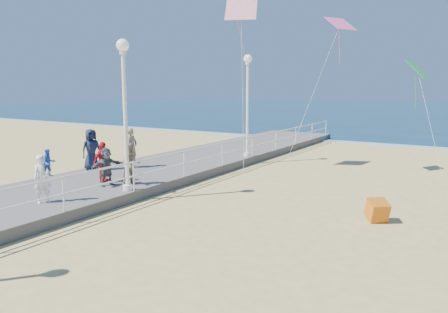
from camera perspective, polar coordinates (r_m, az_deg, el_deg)
The scene contains 17 objects.
ground at distance 13.26m, azimuth 4.75°, elevation -8.96°, with size 160.00×160.00×0.00m, color #D9BF71.
surf_line at distance 32.52m, azimuth 21.30°, elevation 1.38°, with size 160.00×1.20×0.04m, color white.
boardwalk at distance 17.75m, azimuth -17.44°, elevation -3.99°, with size 5.00×44.00×0.40m, color slate.
railing at distance 15.80m, azimuth -11.76°, elevation -1.47°, with size 0.05×42.00×0.55m.
lamp_post_mid at distance 15.75m, azimuth -12.85°, elevation 7.29°, with size 0.44×0.44×5.32m.
lamp_post_far at distance 23.06m, azimuth 3.10°, elevation 8.07°, with size 0.44×0.44×5.32m.
woman_holding_toddler at distance 15.17m, azimuth -22.61°, elevation -2.70°, with size 0.57×0.37×1.56m, color white.
toddler_held at distance 15.04m, azimuth -21.93°, elevation -0.77°, with size 0.43×0.34×0.89m, color blue.
spectator_1 at distance 16.83m, azimuth -12.05°, elevation -1.02°, with size 0.77×0.60×1.59m, color gray.
spectator_3 at distance 17.65m, azimuth -15.57°, elevation -0.69°, with size 0.93×0.39×1.58m, color red.
spectator_4 at distance 20.22m, azimuth -16.94°, elevation 0.86°, with size 0.90×0.59×1.85m, color #1A2139.
spectator_5 at distance 16.98m, azimuth -15.09°, elevation -1.28°, with size 1.35×0.43×1.45m, color #505054.
spectator_6 at distance 20.44m, azimuth -11.95°, elevation 1.13°, with size 0.67×0.44×1.84m, color gray.
box_kite at distance 14.25m, azimuth 19.37°, elevation -6.91°, with size 0.55×0.55×0.60m, color red.
kite_diamond_pink at distance 20.69m, azimuth 14.97°, elevation 16.42°, with size 1.12×1.12×0.02m, color #E8559B.
kite_diamond_green at distance 26.01m, azimuth 23.94°, elevation 10.35°, with size 1.35×1.35×0.02m, color green.
kite_diamond_redwhite at distance 21.40m, azimuth 2.27°, elevation 18.70°, with size 1.45×1.45×0.02m, color #E81B41.
Camera 1 is at (5.64, -11.27, 4.14)m, focal length 35.00 mm.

